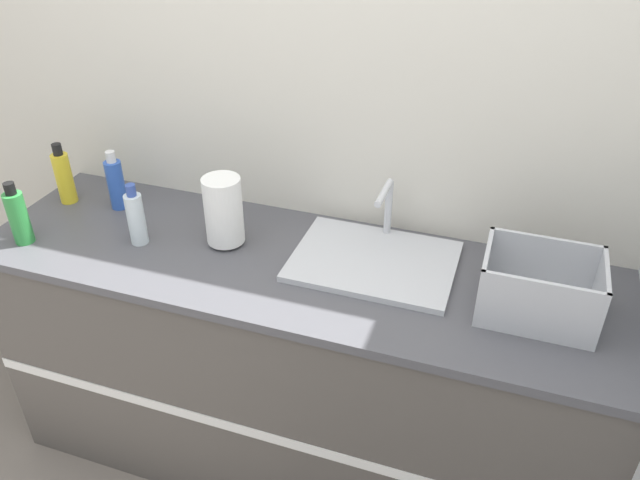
{
  "coord_description": "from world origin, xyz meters",
  "views": [
    {
      "loc": [
        0.6,
        -1.2,
        2.04
      ],
      "look_at": [
        0.1,
        0.27,
        1.04
      ],
      "focal_mm": 35.0,
      "sensor_mm": 36.0,
      "label": 1
    }
  ],
  "objects_px": {
    "paper_towel_roll": "(224,211)",
    "bottle_blue": "(116,183)",
    "dish_rack": "(539,292)",
    "bottle_green": "(18,216)",
    "bottle_clear": "(136,218)",
    "bottle_yellow": "(64,177)",
    "sink": "(374,258)"
  },
  "relations": [
    {
      "from": "dish_rack",
      "to": "paper_towel_roll",
      "type": "bearing_deg",
      "value": 177.3
    },
    {
      "from": "dish_rack",
      "to": "bottle_green",
      "type": "relative_size",
      "value": 1.46
    },
    {
      "from": "dish_rack",
      "to": "bottle_clear",
      "type": "height_order",
      "value": "bottle_clear"
    },
    {
      "from": "bottle_green",
      "to": "bottle_blue",
      "type": "xyz_separation_m",
      "value": [
        0.16,
        0.3,
        0.0
      ]
    },
    {
      "from": "paper_towel_roll",
      "to": "bottle_clear",
      "type": "bearing_deg",
      "value": -161.46
    },
    {
      "from": "sink",
      "to": "bottle_blue",
      "type": "xyz_separation_m",
      "value": [
        -0.96,
        0.04,
        0.08
      ]
    },
    {
      "from": "bottle_clear",
      "to": "bottle_green",
      "type": "relative_size",
      "value": 0.98
    },
    {
      "from": "bottle_blue",
      "to": "bottle_yellow",
      "type": "bearing_deg",
      "value": -173.42
    },
    {
      "from": "bottle_yellow",
      "to": "paper_towel_roll",
      "type": "bearing_deg",
      "value": -5.59
    },
    {
      "from": "bottle_yellow",
      "to": "bottle_blue",
      "type": "bearing_deg",
      "value": 6.58
    },
    {
      "from": "sink",
      "to": "bottle_blue",
      "type": "distance_m",
      "value": 0.96
    },
    {
      "from": "dish_rack",
      "to": "bottle_blue",
      "type": "bearing_deg",
      "value": 174.67
    },
    {
      "from": "sink",
      "to": "bottle_clear",
      "type": "distance_m",
      "value": 0.78
    },
    {
      "from": "sink",
      "to": "bottle_blue",
      "type": "relative_size",
      "value": 2.3
    },
    {
      "from": "bottle_blue",
      "to": "bottle_yellow",
      "type": "relative_size",
      "value": 0.96
    },
    {
      "from": "bottle_blue",
      "to": "paper_towel_roll",
      "type": "bearing_deg",
      "value": -10.73
    },
    {
      "from": "sink",
      "to": "bottle_green",
      "type": "relative_size",
      "value": 2.32
    },
    {
      "from": "paper_towel_roll",
      "to": "bottle_blue",
      "type": "distance_m",
      "value": 0.48
    },
    {
      "from": "bottle_clear",
      "to": "bottle_blue",
      "type": "xyz_separation_m",
      "value": [
        -0.2,
        0.18,
        0.0
      ]
    },
    {
      "from": "bottle_green",
      "to": "bottle_yellow",
      "type": "bearing_deg",
      "value": 97.73
    },
    {
      "from": "dish_rack",
      "to": "bottle_clear",
      "type": "relative_size",
      "value": 1.48
    },
    {
      "from": "dish_rack",
      "to": "bottle_clear",
      "type": "distance_m",
      "value": 1.25
    },
    {
      "from": "dish_rack",
      "to": "bottle_green",
      "type": "xyz_separation_m",
      "value": [
        -1.61,
        -0.16,
        0.02
      ]
    },
    {
      "from": "sink",
      "to": "paper_towel_roll",
      "type": "bearing_deg",
      "value": -174.79
    },
    {
      "from": "bottle_clear",
      "to": "bottle_green",
      "type": "height_order",
      "value": "bottle_green"
    },
    {
      "from": "sink",
      "to": "bottle_green",
      "type": "distance_m",
      "value": 1.16
    },
    {
      "from": "paper_towel_roll",
      "to": "sink",
      "type": "bearing_deg",
      "value": 5.21
    },
    {
      "from": "paper_towel_roll",
      "to": "bottle_green",
      "type": "relative_size",
      "value": 1.09
    },
    {
      "from": "sink",
      "to": "paper_towel_roll",
      "type": "distance_m",
      "value": 0.5
    },
    {
      "from": "sink",
      "to": "paper_towel_roll",
      "type": "height_order",
      "value": "paper_towel_roll"
    },
    {
      "from": "bottle_blue",
      "to": "bottle_green",
      "type": "bearing_deg",
      "value": -118.78
    },
    {
      "from": "paper_towel_roll",
      "to": "bottle_yellow",
      "type": "bearing_deg",
      "value": 174.41
    }
  ]
}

